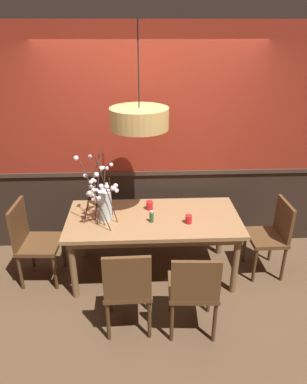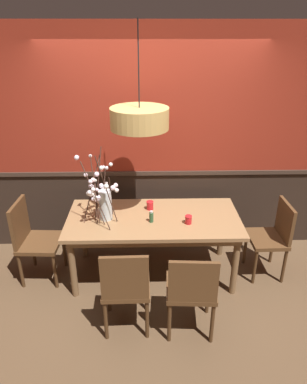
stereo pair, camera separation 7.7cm
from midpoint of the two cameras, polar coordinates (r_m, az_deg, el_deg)
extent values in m
plane|color=brown|center=(4.26, 0.53, -12.84)|extent=(24.00, 24.00, 0.00)
cube|color=#2D2119|center=(4.59, 0.27, -2.53)|extent=(5.21, 0.12, 0.98)
cube|color=#3E2E24|center=(4.36, 0.29, 3.33)|extent=(5.21, 0.14, 0.05)
cube|color=maroon|center=(4.14, 0.31, 14.19)|extent=(5.21, 0.12, 1.71)
cube|color=#997047|center=(3.85, 0.57, -4.35)|extent=(1.87, 0.89, 0.04)
cube|color=brown|center=(3.88, 0.57, -5.12)|extent=(1.76, 0.79, 0.08)
cylinder|color=brown|center=(3.83, -12.30, -11.90)|extent=(0.07, 0.07, 0.70)
cylinder|color=brown|center=(3.88, 13.56, -11.48)|extent=(0.07, 0.07, 0.70)
cylinder|color=brown|center=(4.41, -10.72, -6.31)|extent=(0.07, 0.07, 0.70)
cylinder|color=brown|center=(4.45, 11.39, -6.03)|extent=(0.07, 0.07, 0.70)
cube|color=brown|center=(3.38, -3.76, -14.87)|extent=(0.44, 0.42, 0.04)
cube|color=brown|center=(3.08, -3.96, -13.70)|extent=(0.41, 0.04, 0.44)
cylinder|color=#492F1A|center=(3.68, -6.62, -15.92)|extent=(0.04, 0.04, 0.43)
cylinder|color=#492F1A|center=(3.67, -0.57, -15.86)|extent=(0.04, 0.04, 0.43)
cylinder|color=#492F1A|center=(3.42, -7.03, -19.86)|extent=(0.04, 0.04, 0.43)
cylinder|color=#492F1A|center=(3.40, -0.36, -19.81)|extent=(0.04, 0.04, 0.43)
cube|color=brown|center=(4.69, -2.76, -2.54)|extent=(0.46, 0.43, 0.04)
cube|color=brown|center=(4.74, -2.90, 1.27)|extent=(0.42, 0.06, 0.47)
cylinder|color=#492F1A|center=(4.66, -0.28, -5.99)|extent=(0.04, 0.04, 0.42)
cylinder|color=#492F1A|center=(4.65, -4.98, -6.16)|extent=(0.04, 0.04, 0.42)
cylinder|color=#492F1A|center=(4.96, -0.57, -3.90)|extent=(0.04, 0.04, 0.42)
cylinder|color=#492F1A|center=(4.95, -4.98, -4.06)|extent=(0.04, 0.04, 0.42)
cube|color=brown|center=(4.21, 18.28, -7.20)|extent=(0.39, 0.44, 0.04)
cube|color=brown|center=(4.16, 20.94, -4.35)|extent=(0.04, 0.42, 0.42)
cylinder|color=#492F1A|center=(4.14, 16.53, -11.51)|extent=(0.04, 0.04, 0.43)
cylinder|color=#492F1A|center=(4.44, 15.06, -8.63)|extent=(0.04, 0.04, 0.43)
cylinder|color=#492F1A|center=(4.26, 20.77, -11.12)|extent=(0.04, 0.04, 0.43)
cylinder|color=#492F1A|center=(4.54, 19.04, -8.36)|extent=(0.04, 0.04, 0.43)
cube|color=brown|center=(4.13, -17.22, -7.80)|extent=(0.45, 0.48, 0.04)
cube|color=brown|center=(4.07, -20.31, -4.62)|extent=(0.06, 0.43, 0.47)
cylinder|color=#492F1A|center=(4.36, -13.70, -9.13)|extent=(0.04, 0.04, 0.43)
cylinder|color=#492F1A|center=(4.06, -15.06, -12.25)|extent=(0.04, 0.04, 0.43)
cylinder|color=#492F1A|center=(4.47, -18.38, -8.85)|extent=(0.04, 0.04, 0.43)
cylinder|color=#492F1A|center=(4.17, -20.09, -11.84)|extent=(0.04, 0.04, 0.43)
cube|color=brown|center=(3.36, 6.68, -15.09)|extent=(0.47, 0.45, 0.04)
cube|color=brown|center=(3.07, 7.16, -14.21)|extent=(0.42, 0.06, 0.41)
cylinder|color=#492F1A|center=(3.64, 3.16, -16.12)|extent=(0.04, 0.04, 0.44)
cylinder|color=#492F1A|center=(3.67, 9.37, -16.07)|extent=(0.04, 0.04, 0.44)
cylinder|color=#492F1A|center=(3.38, 3.26, -20.23)|extent=(0.04, 0.04, 0.44)
cylinder|color=#492F1A|center=(3.41, 10.11, -20.13)|extent=(0.04, 0.04, 0.44)
cube|color=brown|center=(4.66, 3.17, -2.46)|extent=(0.48, 0.45, 0.04)
cube|color=brown|center=(4.72, 3.21, 1.45)|extent=(0.43, 0.06, 0.48)
cylinder|color=#492F1A|center=(4.63, 5.58, -6.18)|extent=(0.04, 0.04, 0.44)
cylinder|color=#492F1A|center=(4.62, 0.67, -6.11)|extent=(0.04, 0.04, 0.44)
cylinder|color=#492F1A|center=(4.94, 5.36, -4.00)|extent=(0.04, 0.04, 0.44)
cylinder|color=#492F1A|center=(4.93, 0.78, -3.94)|extent=(0.04, 0.04, 0.44)
cylinder|color=silver|center=(3.77, -7.19, -2.08)|extent=(0.14, 0.14, 0.33)
cylinder|color=silver|center=(3.83, -7.09, -3.76)|extent=(0.12, 0.12, 0.07)
cylinder|color=#472D23|center=(3.71, -8.35, 1.29)|extent=(0.11, 0.14, 0.77)
sphere|color=white|center=(3.68, -8.56, 2.84)|extent=(0.05, 0.05, 0.05)
sphere|color=white|center=(3.65, -9.56, 5.75)|extent=(0.03, 0.03, 0.03)
sphere|color=white|center=(3.71, -8.81, 1.86)|extent=(0.04, 0.04, 0.04)
cylinder|color=#472D23|center=(3.72, -8.56, -2.00)|extent=(0.17, 0.18, 0.39)
sphere|color=white|center=(3.71, -8.59, -1.32)|extent=(0.04, 0.04, 0.04)
sphere|color=white|center=(3.64, -9.80, -0.19)|extent=(0.05, 0.05, 0.05)
sphere|color=white|center=(3.59, -9.60, -0.09)|extent=(0.06, 0.06, 0.06)
cylinder|color=#472D23|center=(3.73, -8.62, -1.62)|extent=(0.03, 0.20, 0.42)
sphere|color=white|center=(3.71, -9.14, -0.32)|extent=(0.05, 0.05, 0.05)
sphere|color=white|center=(3.68, -9.15, -1.14)|extent=(0.04, 0.04, 0.04)
sphere|color=white|center=(3.72, -9.45, -0.42)|extent=(0.04, 0.04, 0.04)
cylinder|color=#472D23|center=(3.55, -8.70, -0.70)|extent=(0.28, 0.16, 0.69)
sphere|color=white|center=(3.47, -9.07, 0.39)|extent=(0.04, 0.04, 0.04)
sphere|color=white|center=(3.59, -8.78, -0.95)|extent=(0.05, 0.05, 0.05)
sphere|color=white|center=(3.38, -9.49, 1.66)|extent=(0.04, 0.04, 0.04)
sphere|color=white|center=(3.46, -9.58, 0.89)|extent=(0.03, 0.03, 0.03)
sphere|color=white|center=(3.59, -8.21, -0.87)|extent=(0.04, 0.04, 0.04)
cylinder|color=#472D23|center=(3.66, -8.80, 0.34)|extent=(0.08, 0.14, 0.71)
sphere|color=white|center=(3.65, -9.23, 0.87)|extent=(0.04, 0.04, 0.04)
sphere|color=white|center=(3.61, -9.14, 1.93)|extent=(0.05, 0.05, 0.05)
sphere|color=white|center=(3.67, -8.51, 0.37)|extent=(0.03, 0.03, 0.03)
cylinder|color=#472D23|center=(3.75, -7.43, -0.11)|extent=(0.07, 0.06, 0.57)
sphere|color=white|center=(3.78, -7.73, -0.26)|extent=(0.04, 0.04, 0.04)
sphere|color=white|center=(3.75, -7.38, 0.25)|extent=(0.05, 0.05, 0.05)
sphere|color=silver|center=(3.74, -7.60, 0.64)|extent=(0.05, 0.05, 0.05)
sphere|color=white|center=(3.73, -7.83, 1.01)|extent=(0.05, 0.05, 0.05)
sphere|color=white|center=(3.67, -7.43, 3.99)|extent=(0.03, 0.03, 0.03)
sphere|color=white|center=(3.66, -7.79, 3.87)|extent=(0.05, 0.05, 0.05)
cylinder|color=#472D23|center=(3.78, -9.32, 0.55)|extent=(0.18, 0.34, 0.64)
sphere|color=white|center=(3.80, -10.32, 2.70)|extent=(0.04, 0.04, 0.04)
sphere|color=white|center=(3.74, -11.71, 5.45)|extent=(0.05, 0.05, 0.05)
sphere|color=white|center=(3.78, -9.37, 1.04)|extent=(0.03, 0.03, 0.03)
cylinder|color=#472D23|center=(3.73, -6.28, -0.76)|extent=(0.01, 0.17, 0.50)
sphere|color=white|center=(3.69, -5.52, 1.08)|extent=(0.05, 0.05, 0.05)
sphere|color=white|center=(3.72, -6.50, 0.14)|extent=(0.04, 0.04, 0.04)
sphere|color=white|center=(3.65, -5.95, 0.67)|extent=(0.05, 0.05, 0.05)
sphere|color=white|center=(3.69, -5.36, 0.27)|extent=(0.05, 0.05, 0.05)
cylinder|color=#472D23|center=(3.56, -6.94, 0.23)|extent=(0.18, 0.12, 0.77)
sphere|color=white|center=(3.52, -7.01, 0.91)|extent=(0.05, 0.05, 0.05)
sphere|color=white|center=(3.35, -6.26, 4.43)|extent=(0.04, 0.04, 0.04)
sphere|color=white|center=(3.40, -6.92, 3.86)|extent=(0.04, 0.04, 0.04)
sphere|color=white|center=(3.51, -6.99, 1.43)|extent=(0.03, 0.03, 0.03)
cylinder|color=red|center=(3.98, -0.02, -2.16)|extent=(0.08, 0.08, 0.10)
torus|color=red|center=(3.96, -0.02, -1.58)|extent=(0.08, 0.08, 0.01)
cylinder|color=silver|center=(3.99, -0.02, -2.35)|extent=(0.05, 0.05, 0.05)
cylinder|color=red|center=(3.73, 6.23, -4.45)|extent=(0.07, 0.07, 0.09)
torus|color=red|center=(3.70, 6.26, -3.89)|extent=(0.07, 0.07, 0.01)
cylinder|color=silver|center=(3.73, 6.22, -4.63)|extent=(0.05, 0.05, 0.05)
cylinder|color=#2D5633|center=(3.73, 0.24, -4.09)|extent=(0.04, 0.04, 0.11)
cylinder|color=beige|center=(3.70, 0.24, -3.22)|extent=(0.03, 0.03, 0.02)
cylinder|color=tan|center=(3.52, -1.64, 11.77)|extent=(0.58, 0.58, 0.21)
sphere|color=#F9EAB7|center=(3.53, -1.64, 11.28)|extent=(0.14, 0.14, 0.14)
cylinder|color=black|center=(3.44, -1.75, 19.80)|extent=(0.01, 0.01, 0.78)
camera|label=1|loc=(0.04, -89.41, 0.28)|focal=33.10mm
camera|label=2|loc=(0.04, 90.59, -0.28)|focal=33.10mm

